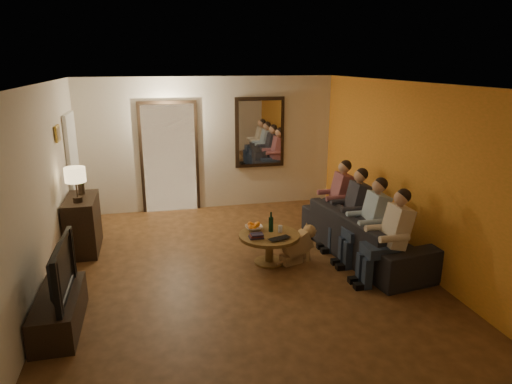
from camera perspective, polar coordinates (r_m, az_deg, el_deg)
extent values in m
cube|color=#452B12|center=(6.64, -1.96, -9.61)|extent=(5.00, 6.00, 0.01)
cube|color=white|center=(5.99, -2.20, 13.41)|extent=(5.00, 6.00, 0.01)
cube|color=beige|center=(9.09, -5.77, 5.99)|extent=(5.00, 0.02, 2.60)
cube|color=beige|center=(3.47, 7.77, -11.08)|extent=(5.00, 0.02, 2.60)
cube|color=beige|center=(6.23, -25.25, -0.16)|extent=(0.02, 6.00, 2.60)
cube|color=beige|center=(7.09, 18.18, 2.41)|extent=(0.02, 6.00, 2.60)
cube|color=orange|center=(7.09, 18.11, 2.41)|extent=(0.01, 6.00, 2.60)
cube|color=#FFE0A5|center=(9.05, -10.75, 4.13)|extent=(1.00, 0.06, 2.10)
cube|color=black|center=(9.04, -10.74, 4.12)|extent=(1.12, 0.04, 2.22)
cube|color=silver|center=(9.10, -9.12, 3.31)|extent=(0.45, 0.03, 1.70)
cube|color=black|center=(9.19, 0.47, 7.45)|extent=(1.00, 0.05, 1.40)
cube|color=white|center=(9.17, 0.51, 7.43)|extent=(0.86, 0.02, 1.26)
cube|color=white|center=(8.48, -21.77, 2.27)|extent=(0.06, 0.85, 2.04)
cube|color=#B28C33|center=(7.37, -23.57, 6.73)|extent=(0.03, 0.28, 0.24)
cube|color=brown|center=(7.36, -23.45, 6.74)|extent=(0.01, 0.22, 0.18)
cube|color=black|center=(7.61, -20.82, -3.78)|extent=(0.45, 0.96, 0.86)
cube|color=black|center=(5.67, -23.36, -13.56)|extent=(0.45, 1.17, 0.39)
imported|color=black|center=(5.46, -23.95, -8.93)|extent=(1.07, 0.14, 0.62)
imported|color=black|center=(7.15, 13.58, -5.04)|extent=(2.55, 1.29, 0.71)
cylinder|color=brown|center=(6.75, 1.66, -7.07)|extent=(1.10, 1.10, 0.45)
imported|color=white|center=(6.81, -0.26, -4.51)|extent=(0.26, 0.26, 0.06)
cylinder|color=silver|center=(6.74, 3.06, -4.61)|extent=(0.06, 0.06, 0.10)
imported|color=black|center=(6.43, 3.19, -5.98)|extent=(0.38, 0.31, 0.03)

